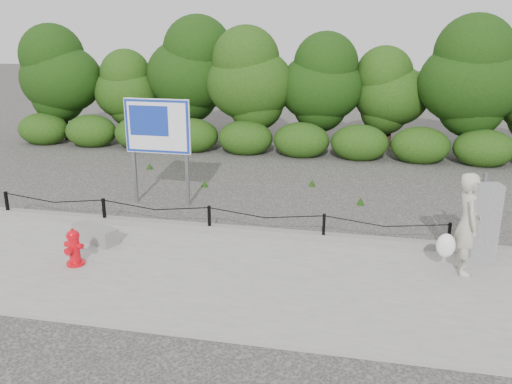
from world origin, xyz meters
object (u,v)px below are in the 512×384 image
object	(u,v)px
fire_hydrant	(74,248)
advertising_sign	(158,131)
concrete_block	(95,234)
utility_cabinet	(482,222)
pedestrian	(466,225)

from	to	relation	value
fire_hydrant	advertising_sign	world-z (taller)	advertising_sign
concrete_block	advertising_sign	distance (m)	3.29
fire_hydrant	utility_cabinet	size ratio (longest dim) A/B	0.44
pedestrian	advertising_sign	xyz separation A→B (m)	(-6.95, 2.74, 0.91)
concrete_block	advertising_sign	bearing A→B (deg)	82.83
fire_hydrant	pedestrian	xyz separation A→B (m)	(7.13, 1.22, 0.57)
concrete_block	utility_cabinet	size ratio (longest dim) A/B	0.63
pedestrian	advertising_sign	distance (m)	7.53
concrete_block	advertising_sign	world-z (taller)	advertising_sign
fire_hydrant	pedestrian	world-z (taller)	pedestrian
pedestrian	concrete_block	world-z (taller)	pedestrian
fire_hydrant	concrete_block	bearing A→B (deg)	106.30
fire_hydrant	utility_cabinet	world-z (taller)	utility_cabinet
pedestrian	utility_cabinet	bearing A→B (deg)	-36.22
fire_hydrant	concrete_block	xyz separation A→B (m)	(-0.18, 1.14, -0.18)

